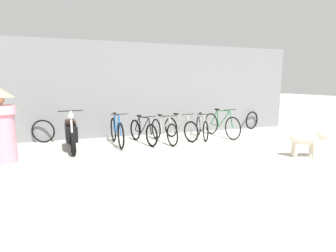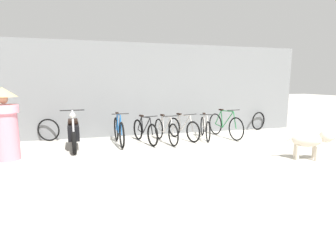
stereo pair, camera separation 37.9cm
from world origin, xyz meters
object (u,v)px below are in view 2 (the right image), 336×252
bicycle_0 (119,131)px  bicycle_3 (183,129)px  spare_tire_right (48,130)px  bicycle_2 (166,131)px  bicycle_4 (205,128)px  bicycle_5 (225,125)px  spare_tire_left (258,121)px  person_in_robes (5,122)px  motorcycle (74,133)px  stray_dog (311,140)px  bicycle_1 (145,131)px

bicycle_0 → bicycle_3: (1.96, 0.09, -0.04)m
spare_tire_right → bicycle_2: bearing=-18.0°
bicycle_4 → bicycle_5: bicycle_5 is taller
bicycle_5 → spare_tire_left: bearing=107.1°
person_in_robes → spare_tire_right: 2.01m
bicycle_3 → spare_tire_right: bicycle_3 is taller
bicycle_4 → bicycle_2: bearing=-67.5°
bicycle_5 → motorcycle: 4.58m
bicycle_2 → spare_tire_left: (3.86, 1.09, -0.01)m
person_in_robes → bicycle_4: bearing=-124.9°
bicycle_4 → spare_tire_left: 2.66m
bicycle_3 → stray_dog: (2.11, -2.80, 0.12)m
bicycle_0 → bicycle_4: bicycle_0 is taller
bicycle_2 → spare_tire_right: (-3.35, 1.09, -0.01)m
bicycle_3 → motorcycle: 3.17m
spare_tire_left → bicycle_5: bearing=-154.0°
person_in_robes → spare_tire_left: 8.01m
bicycle_1 → stray_dog: size_ratio=1.45×
bicycle_5 → person_in_robes: (-5.94, -0.97, 0.48)m
bicycle_0 → bicycle_1: bicycle_0 is taller
bicycle_0 → bicycle_3: size_ratio=1.13×
bicycle_4 → person_in_robes: person_in_robes is taller
person_in_robes → spare_tire_left: person_in_robes is taller
bicycle_3 → spare_tire_left: (3.24, 0.87, -0.00)m
bicycle_0 → spare_tire_right: bicycle_0 is taller
bicycle_2 → motorcycle: size_ratio=0.94×
bicycle_1 → bicycle_3: (1.22, 0.13, 0.00)m
bicycle_3 → bicycle_4: 0.73m
spare_tire_right → person_in_robes: bearing=-106.9°
bicycle_0 → person_in_robes: 2.76m
motorcycle → spare_tire_left: motorcycle is taller
bicycle_3 → bicycle_5: (1.42, -0.02, 0.04)m
bicycle_2 → bicycle_4: 1.36m
bicycle_4 → spare_tire_left: bearing=122.6°
motorcycle → spare_tire_right: motorcycle is taller
bicycle_2 → bicycle_4: (1.34, 0.21, -0.01)m
bicycle_2 → stray_dog: bicycle_2 is taller
bicycle_4 → motorcycle: bearing=-72.7°
bicycle_1 → bicycle_5: bicycle_5 is taller
bicycle_4 → person_in_robes: size_ratio=0.98×
stray_dog → spare_tire_left: stray_dog is taller
bicycle_0 → spare_tire_left: (5.20, 0.96, -0.04)m
bicycle_0 → bicycle_4: size_ratio=1.08×
bicycle_0 → person_in_robes: person_in_robes is taller
spare_tire_right → spare_tire_left: bearing=0.0°
bicycle_0 → bicycle_5: bearing=87.3°
bicycle_5 → person_in_robes: 6.04m
stray_dog → bicycle_1: bearing=166.9°
bicycle_5 → motorcycle: motorcycle is taller
bicycle_1 → person_in_robes: (-3.31, -0.86, 0.52)m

